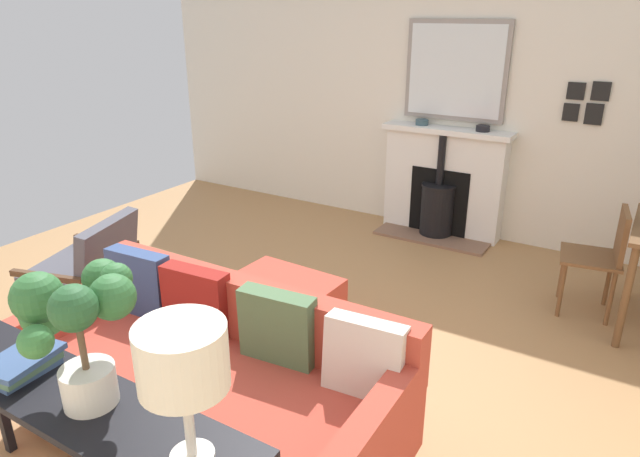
{
  "coord_description": "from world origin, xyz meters",
  "views": [
    {
      "loc": [
        2.37,
        1.95,
        2.09
      ],
      "look_at": [
        -0.68,
        0.08,
        0.7
      ],
      "focal_mm": 31.67,
      "sensor_mm": 36.0,
      "label": 1
    }
  ],
  "objects_px": {
    "ottoman": "(283,299)",
    "dining_chair_near_fireplace": "(604,252)",
    "sofa": "(212,380)",
    "armchair_accent": "(90,262)",
    "potted_plant": "(73,318)",
    "mantel_bowl_far": "(483,128)",
    "book_stack": "(23,364)",
    "table_lamp_far_end": "(183,361)",
    "console_table": "(68,413)",
    "fireplace": "(442,188)",
    "mantel_bowl_near": "(422,122)"
  },
  "relations": [
    {
      "from": "ottoman",
      "to": "dining_chair_near_fireplace",
      "type": "distance_m",
      "value": 2.29
    },
    {
      "from": "sofa",
      "to": "armchair_accent",
      "type": "distance_m",
      "value": 1.58
    },
    {
      "from": "potted_plant",
      "to": "dining_chair_near_fireplace",
      "type": "relative_size",
      "value": 0.68
    },
    {
      "from": "mantel_bowl_far",
      "to": "potted_plant",
      "type": "bearing_deg",
      "value": -2.5
    },
    {
      "from": "book_stack",
      "to": "table_lamp_far_end",
      "type": "bearing_deg",
      "value": 90.44
    },
    {
      "from": "dining_chair_near_fireplace",
      "to": "console_table",
      "type": "bearing_deg",
      "value": -25.21
    },
    {
      "from": "sofa",
      "to": "potted_plant",
      "type": "height_order",
      "value": "potted_plant"
    },
    {
      "from": "fireplace",
      "to": "book_stack",
      "type": "xyz_separation_m",
      "value": [
        4.14,
        -0.2,
        0.35
      ]
    },
    {
      "from": "armchair_accent",
      "to": "table_lamp_far_end",
      "type": "xyz_separation_m",
      "value": [
        1.23,
        2.15,
        0.68
      ]
    },
    {
      "from": "mantel_bowl_near",
      "to": "potted_plant",
      "type": "bearing_deg",
      "value": 5.61
    },
    {
      "from": "sofa",
      "to": "console_table",
      "type": "distance_m",
      "value": 0.84
    },
    {
      "from": "mantel_bowl_near",
      "to": "dining_chair_near_fireplace",
      "type": "xyz_separation_m",
      "value": [
        0.95,
        1.79,
        -0.6
      ]
    },
    {
      "from": "mantel_bowl_far",
      "to": "table_lamp_far_end",
      "type": "bearing_deg",
      "value": 4.6
    },
    {
      "from": "book_stack",
      "to": "console_table",
      "type": "bearing_deg",
      "value": 91.69
    },
    {
      "from": "mantel_bowl_far",
      "to": "book_stack",
      "type": "relative_size",
      "value": 0.42
    },
    {
      "from": "mantel_bowl_far",
      "to": "ottoman",
      "type": "height_order",
      "value": "mantel_bowl_far"
    },
    {
      "from": "mantel_bowl_near",
      "to": "fireplace",
      "type": "bearing_deg",
      "value": 85.7
    },
    {
      "from": "table_lamp_far_end",
      "to": "mantel_bowl_far",
      "type": "bearing_deg",
      "value": -175.4
    },
    {
      "from": "mantel_bowl_near",
      "to": "console_table",
      "type": "xyz_separation_m",
      "value": [
        4.15,
        0.28,
        -0.4
      ]
    },
    {
      "from": "armchair_accent",
      "to": "book_stack",
      "type": "bearing_deg",
      "value": 46.22
    },
    {
      "from": "armchair_accent",
      "to": "dining_chair_near_fireplace",
      "type": "distance_m",
      "value": 3.61
    },
    {
      "from": "dining_chair_near_fireplace",
      "to": "fireplace",
      "type": "bearing_deg",
      "value": -121.36
    },
    {
      "from": "ottoman",
      "to": "potted_plant",
      "type": "height_order",
      "value": "potted_plant"
    },
    {
      "from": "sofa",
      "to": "table_lamp_far_end",
      "type": "distance_m",
      "value": 1.28
    },
    {
      "from": "mantel_bowl_far",
      "to": "dining_chair_near_fireplace",
      "type": "distance_m",
      "value": 1.65
    },
    {
      "from": "armchair_accent",
      "to": "console_table",
      "type": "distance_m",
      "value": 1.96
    },
    {
      "from": "ottoman",
      "to": "console_table",
      "type": "height_order",
      "value": "console_table"
    },
    {
      "from": "mantel_bowl_far",
      "to": "book_stack",
      "type": "height_order",
      "value": "mantel_bowl_far"
    },
    {
      "from": "fireplace",
      "to": "sofa",
      "type": "bearing_deg",
      "value": 0.39
    },
    {
      "from": "mantel_bowl_near",
      "to": "armchair_accent",
      "type": "xyz_separation_m",
      "value": [
        2.93,
        -1.23,
        -0.63
      ]
    },
    {
      "from": "fireplace",
      "to": "mantel_bowl_near",
      "type": "relative_size",
      "value": 9.89
    },
    {
      "from": "armchair_accent",
      "to": "book_stack",
      "type": "xyz_separation_m",
      "value": [
        1.23,
        1.29,
        0.36
      ]
    },
    {
      "from": "book_stack",
      "to": "dining_chair_near_fireplace",
      "type": "xyz_separation_m",
      "value": [
        -3.21,
        1.73,
        -0.34
      ]
    },
    {
      "from": "potted_plant",
      "to": "sofa",
      "type": "bearing_deg",
      "value": -170.67
    },
    {
      "from": "fireplace",
      "to": "dining_chair_near_fireplace",
      "type": "bearing_deg",
      "value": 58.64
    },
    {
      "from": "console_table",
      "to": "table_lamp_far_end",
      "type": "bearing_deg",
      "value": 90.0
    },
    {
      "from": "book_stack",
      "to": "dining_chair_near_fireplace",
      "type": "height_order",
      "value": "book_stack"
    },
    {
      "from": "sofa",
      "to": "potted_plant",
      "type": "xyz_separation_m",
      "value": [
        0.76,
        0.12,
        0.78
      ]
    },
    {
      "from": "sofa",
      "to": "book_stack",
      "type": "bearing_deg",
      "value": -16.05
    },
    {
      "from": "sofa",
      "to": "book_stack",
      "type": "xyz_separation_m",
      "value": [
        0.78,
        -0.22,
        0.47
      ]
    },
    {
      "from": "mantel_bowl_near",
      "to": "armchair_accent",
      "type": "bearing_deg",
      "value": -22.76
    },
    {
      "from": "mantel_bowl_near",
      "to": "armchair_accent",
      "type": "height_order",
      "value": "mantel_bowl_near"
    },
    {
      "from": "fireplace",
      "to": "ottoman",
      "type": "bearing_deg",
      "value": -7.09
    },
    {
      "from": "ottoman",
      "to": "mantel_bowl_far",
      "type": "bearing_deg",
      "value": 165.17
    },
    {
      "from": "sofa",
      "to": "mantel_bowl_near",
      "type": "bearing_deg",
      "value": -175.23
    },
    {
      "from": "table_lamp_far_end",
      "to": "book_stack",
      "type": "height_order",
      "value": "table_lamp_far_end"
    },
    {
      "from": "fireplace",
      "to": "dining_chair_near_fireplace",
      "type": "distance_m",
      "value": 1.79
    },
    {
      "from": "ottoman",
      "to": "dining_chair_near_fireplace",
      "type": "xyz_separation_m",
      "value": [
        -1.37,
        1.82,
        0.25
      ]
    },
    {
      "from": "sofa",
      "to": "armchair_accent",
      "type": "height_order",
      "value": "sofa"
    },
    {
      "from": "book_stack",
      "to": "fireplace",
      "type": "bearing_deg",
      "value": 177.24
    }
  ]
}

